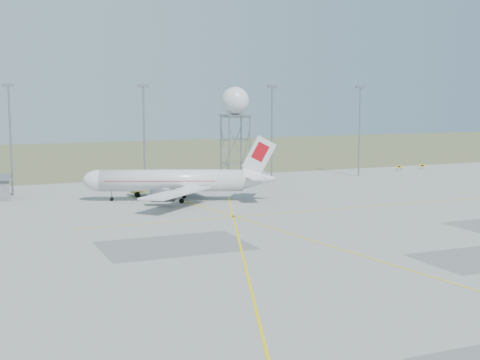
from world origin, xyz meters
name	(u,v)px	position (x,y,z in m)	size (l,w,h in m)	color
ground	(381,257)	(0.00, 0.00, 0.00)	(400.00, 400.00, 0.00)	#9D9D98
grass_strip	(113,155)	(0.00, 140.00, 0.01)	(400.00, 120.00, 0.03)	#526236
mast_a	(10,130)	(-35.00, 66.00, 12.07)	(2.20, 0.50, 20.50)	gray
mast_b	(144,128)	(-10.00, 66.00, 12.07)	(2.20, 0.50, 20.50)	gray
mast_c	(272,125)	(18.00, 66.00, 12.07)	(2.20, 0.50, 20.50)	gray
mast_d	(360,123)	(40.00, 66.00, 12.07)	(2.20, 0.50, 20.50)	gray
taxi_sign_near	(399,167)	(55.60, 72.00, 0.89)	(1.60, 0.17, 1.20)	black
taxi_sign_far	(422,166)	(62.60, 72.00, 0.89)	(1.60, 0.17, 1.20)	black
airliner_main	(175,181)	(-9.30, 48.43, 3.53)	(32.59, 30.51, 11.53)	silver
radar_tower	(235,131)	(7.48, 61.15, 11.26)	(5.55, 5.55, 20.07)	gray
fire_truck	(154,187)	(-11.01, 55.67, 1.58)	(8.59, 4.50, 3.29)	yellow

